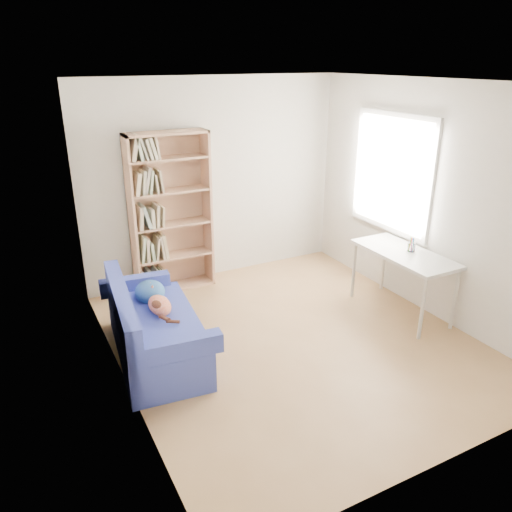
{
  "coord_description": "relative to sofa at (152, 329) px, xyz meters",
  "views": [
    {
      "loc": [
        -2.47,
        -3.9,
        2.8
      ],
      "look_at": [
        -0.22,
        0.42,
        0.85
      ],
      "focal_mm": 35.0,
      "sensor_mm": 36.0,
      "label": 1
    }
  ],
  "objects": [
    {
      "name": "bookshelf",
      "position": [
        0.72,
        1.44,
        0.62
      ],
      "size": [
        1.0,
        0.31,
        1.99
      ],
      "color": "tan",
      "rests_on": "ground"
    },
    {
      "name": "ground",
      "position": [
        1.39,
        -0.39,
        -0.3
      ],
      "size": [
        4.0,
        4.0,
        0.0
      ],
      "primitive_type": "plane",
      "color": "#9B7146",
      "rests_on": "ground"
    },
    {
      "name": "room_shell",
      "position": [
        1.49,
        -0.36,
        1.34
      ],
      "size": [
        3.54,
        4.04,
        2.62
      ],
      "color": "silver",
      "rests_on": "ground"
    },
    {
      "name": "sofa",
      "position": [
        0.0,
        0.0,
        0.0
      ],
      "size": [
        0.92,
        1.67,
        0.79
      ],
      "rotation": [
        0.0,
        0.0,
        -0.11
      ],
      "color": "navy",
      "rests_on": "ground"
    },
    {
      "name": "desk",
      "position": [
        2.83,
        -0.43,
        0.38
      ],
      "size": [
        0.57,
        1.25,
        0.75
      ],
      "color": "white",
      "rests_on": "ground"
    },
    {
      "name": "pen_cup",
      "position": [
        2.92,
        -0.43,
        0.51
      ],
      "size": [
        0.09,
        0.09,
        0.17
      ],
      "color": "white",
      "rests_on": "desk"
    }
  ]
}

